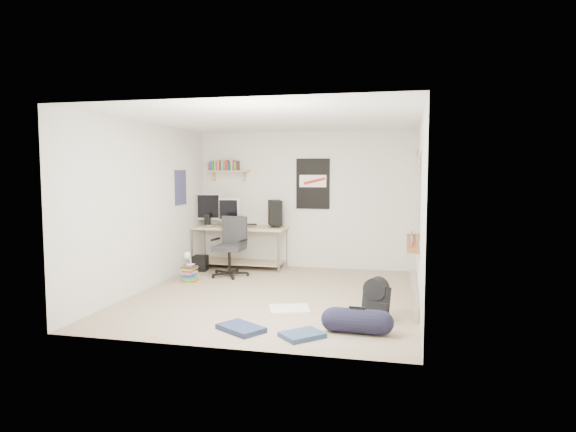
% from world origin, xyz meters
% --- Properties ---
extents(floor, '(4.00, 4.50, 0.01)m').
position_xyz_m(floor, '(0.00, 0.00, -0.01)').
color(floor, gray).
rests_on(floor, ground).
extents(ceiling, '(4.00, 4.50, 0.01)m').
position_xyz_m(ceiling, '(0.00, 0.00, 2.50)').
color(ceiling, white).
rests_on(ceiling, ground).
extents(back_wall, '(4.00, 0.01, 2.50)m').
position_xyz_m(back_wall, '(0.00, 2.25, 1.25)').
color(back_wall, silver).
rests_on(back_wall, ground).
extents(left_wall, '(0.01, 4.50, 2.50)m').
position_xyz_m(left_wall, '(-2.00, 0.00, 1.25)').
color(left_wall, silver).
rests_on(left_wall, ground).
extents(right_wall, '(0.01, 4.50, 2.50)m').
position_xyz_m(right_wall, '(2.00, 0.00, 1.25)').
color(right_wall, silver).
rests_on(right_wall, ground).
extents(desk, '(1.91, 1.40, 0.80)m').
position_xyz_m(desk, '(-1.16, 1.94, 0.36)').
color(desk, tan).
rests_on(desk, floor).
extents(monitor_left, '(0.45, 0.18, 0.48)m').
position_xyz_m(monitor_left, '(-1.75, 1.91, 1.04)').
color(monitor_left, '#AFAFB4').
rests_on(monitor_left, desk).
extents(monitor_right, '(0.38, 0.16, 0.40)m').
position_xyz_m(monitor_right, '(-1.31, 1.78, 1.00)').
color(monitor_right, '#9D9CA1').
rests_on(monitor_right, desk).
extents(pc_tower, '(0.36, 0.48, 0.45)m').
position_xyz_m(pc_tower, '(-0.51, 2.00, 1.03)').
color(pc_tower, black).
rests_on(pc_tower, desk).
extents(keyboard, '(0.47, 0.30, 0.02)m').
position_xyz_m(keyboard, '(-1.05, 1.85, 0.81)').
color(keyboard, black).
rests_on(keyboard, desk).
extents(speaker_left, '(0.11, 0.11, 0.20)m').
position_xyz_m(speaker_left, '(-1.75, 1.82, 0.90)').
color(speaker_left, black).
rests_on(speaker_left, desk).
extents(speaker_right, '(0.10, 0.10, 0.17)m').
position_xyz_m(speaker_right, '(-1.10, 1.77, 0.89)').
color(speaker_right, black).
rests_on(speaker_right, desk).
extents(office_chair, '(0.73, 0.73, 1.01)m').
position_xyz_m(office_chair, '(-1.09, 1.15, 0.49)').
color(office_chair, '#272629').
rests_on(office_chair, floor).
extents(wall_shelf, '(0.80, 0.22, 0.24)m').
position_xyz_m(wall_shelf, '(-1.45, 2.14, 1.78)').
color(wall_shelf, tan).
rests_on(wall_shelf, back_wall).
extents(poster_back_wall, '(0.62, 0.03, 0.92)m').
position_xyz_m(poster_back_wall, '(0.15, 2.23, 1.55)').
color(poster_back_wall, black).
rests_on(poster_back_wall, back_wall).
extents(poster_left_wall, '(0.02, 0.42, 0.60)m').
position_xyz_m(poster_left_wall, '(-1.99, 1.20, 1.50)').
color(poster_left_wall, navy).
rests_on(poster_left_wall, left_wall).
extents(window, '(0.10, 1.50, 1.26)m').
position_xyz_m(window, '(1.95, 0.30, 1.45)').
color(window, brown).
rests_on(window, right_wall).
extents(baseboard_heater, '(0.08, 2.50, 0.18)m').
position_xyz_m(baseboard_heater, '(1.96, 0.30, 0.09)').
color(baseboard_heater, '#B7B2A8').
rests_on(baseboard_heater, floor).
extents(backpack, '(0.36, 0.32, 0.39)m').
position_xyz_m(backpack, '(1.49, -0.83, 0.20)').
color(backpack, black).
rests_on(backpack, floor).
extents(duffel_bag, '(0.29, 0.29, 0.54)m').
position_xyz_m(duffel_bag, '(1.32, -1.45, 0.14)').
color(duffel_bag, black).
rests_on(duffel_bag, floor).
extents(tshirt, '(0.61, 0.56, 0.04)m').
position_xyz_m(tshirt, '(0.39, -0.75, 0.02)').
color(tshirt, silver).
rests_on(tshirt, floor).
extents(jeans_a, '(0.62, 0.56, 0.06)m').
position_xyz_m(jeans_a, '(0.04, -1.66, 0.03)').
color(jeans_a, '#212B4C').
rests_on(jeans_a, floor).
extents(jeans_b, '(0.54, 0.53, 0.05)m').
position_xyz_m(jeans_b, '(0.75, -1.73, 0.03)').
color(jeans_b, navy).
rests_on(jeans_b, floor).
extents(book_stack, '(0.44, 0.36, 0.30)m').
position_xyz_m(book_stack, '(-1.55, 0.54, 0.15)').
color(book_stack, brown).
rests_on(book_stack, floor).
extents(desk_lamp, '(0.15, 0.22, 0.21)m').
position_xyz_m(desk_lamp, '(-1.53, 0.52, 0.38)').
color(desk_lamp, white).
rests_on(desk_lamp, book_stack).
extents(subwoofer, '(0.27, 0.27, 0.27)m').
position_xyz_m(subwoofer, '(-1.75, 1.46, 0.14)').
color(subwoofer, black).
rests_on(subwoofer, floor).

